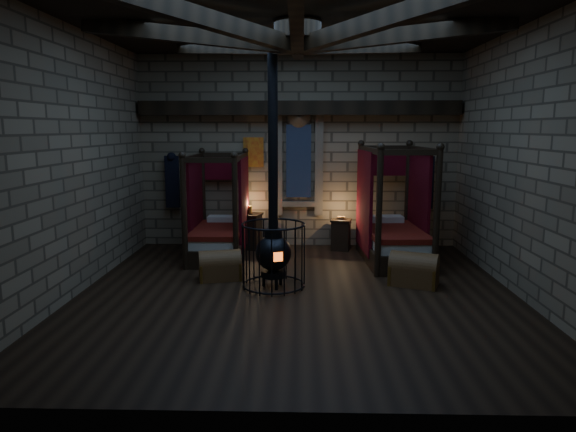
{
  "coord_description": "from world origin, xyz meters",
  "views": [
    {
      "loc": [
        0.07,
        -7.92,
        2.62
      ],
      "look_at": [
        -0.16,
        0.6,
        1.16
      ],
      "focal_mm": 32.0,
      "sensor_mm": 36.0,
      "label": 1
    }
  ],
  "objects_px": {
    "bed_right": "(393,233)",
    "bed_left": "(219,231)",
    "stove": "(273,250)",
    "trunk_left": "(220,266)",
    "trunk_right": "(414,270)"
  },
  "relations": [
    {
      "from": "bed_left",
      "to": "stove",
      "type": "relative_size",
      "value": 0.52
    },
    {
      "from": "bed_left",
      "to": "trunk_right",
      "type": "relative_size",
      "value": 2.31
    },
    {
      "from": "trunk_right",
      "to": "bed_right",
      "type": "bearing_deg",
      "value": 115.07
    },
    {
      "from": "bed_left",
      "to": "stove",
      "type": "bearing_deg",
      "value": -59.35
    },
    {
      "from": "bed_left",
      "to": "bed_right",
      "type": "height_order",
      "value": "bed_right"
    },
    {
      "from": "bed_right",
      "to": "trunk_right",
      "type": "relative_size",
      "value": 2.49
    },
    {
      "from": "bed_right",
      "to": "bed_left",
      "type": "bearing_deg",
      "value": 172.45
    },
    {
      "from": "trunk_right",
      "to": "stove",
      "type": "relative_size",
      "value": 0.22
    },
    {
      "from": "stove",
      "to": "trunk_left",
      "type": "bearing_deg",
      "value": 138.26
    },
    {
      "from": "bed_right",
      "to": "trunk_left",
      "type": "xyz_separation_m",
      "value": [
        -3.24,
        -1.37,
        -0.32
      ]
    },
    {
      "from": "bed_right",
      "to": "trunk_left",
      "type": "height_order",
      "value": "bed_right"
    },
    {
      "from": "trunk_left",
      "to": "trunk_right",
      "type": "xyz_separation_m",
      "value": [
        3.33,
        -0.25,
        0.02
      ]
    },
    {
      "from": "trunk_left",
      "to": "bed_left",
      "type": "bearing_deg",
      "value": 85.93
    },
    {
      "from": "bed_right",
      "to": "stove",
      "type": "distance_m",
      "value": 2.9
    },
    {
      "from": "bed_left",
      "to": "bed_right",
      "type": "bearing_deg",
      "value": -4.86
    }
  ]
}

